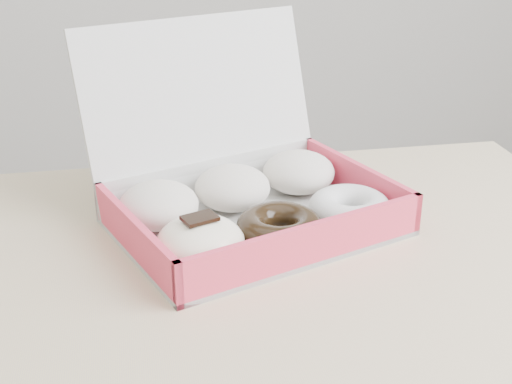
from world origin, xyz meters
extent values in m
cube|color=#D0BD88|center=(0.00, 0.00, 0.73)|extent=(1.20, 0.80, 0.04)
cylinder|color=#D0BD88|center=(0.55, 0.35, 0.35)|extent=(0.05, 0.05, 0.71)
cube|color=silver|center=(0.15, 0.16, 0.75)|extent=(0.39, 0.34, 0.01)
cube|color=#EB3C57|center=(0.19, 0.05, 0.78)|extent=(0.31, 0.12, 0.05)
cube|color=silver|center=(0.11, 0.27, 0.78)|extent=(0.31, 0.12, 0.05)
cube|color=#EB3C57|center=(0.01, 0.10, 0.78)|extent=(0.09, 0.23, 0.05)
cube|color=#EB3C57|center=(0.30, 0.21, 0.78)|extent=(0.09, 0.23, 0.05)
cube|color=silver|center=(0.11, 0.29, 0.87)|extent=(0.33, 0.19, 0.23)
ellipsoid|color=silver|center=(0.04, 0.18, 0.78)|extent=(0.13, 0.13, 0.05)
ellipsoid|color=silver|center=(0.13, 0.21, 0.78)|extent=(0.13, 0.13, 0.05)
ellipsoid|color=silver|center=(0.23, 0.25, 0.78)|extent=(0.13, 0.13, 0.05)
ellipsoid|color=#FFF1CF|center=(0.08, 0.07, 0.78)|extent=(0.13, 0.13, 0.05)
cube|color=black|center=(0.08, 0.07, 0.81)|extent=(0.04, 0.04, 0.00)
torus|color=black|center=(0.17, 0.11, 0.77)|extent=(0.13, 0.13, 0.04)
torus|color=white|center=(0.27, 0.14, 0.77)|extent=(0.13, 0.13, 0.04)
camera|label=1|loc=(0.01, -0.62, 1.15)|focal=50.00mm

